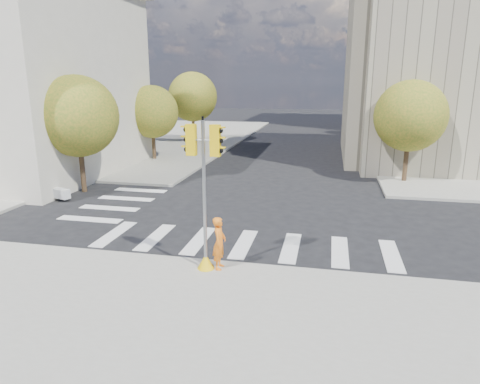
% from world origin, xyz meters
% --- Properties ---
extents(ground, '(160.00, 160.00, 0.00)m').
position_xyz_m(ground, '(0.00, 0.00, 0.00)').
color(ground, black).
rests_on(ground, ground).
extents(sidewalk_far_left, '(28.00, 40.00, 0.15)m').
position_xyz_m(sidewalk_far_left, '(-20.00, 26.00, 0.07)').
color(sidewalk_far_left, gray).
rests_on(sidewalk_far_left, ground).
extents(tree_lw_near, '(4.40, 4.40, 6.41)m').
position_xyz_m(tree_lw_near, '(-10.50, 4.00, 4.20)').
color(tree_lw_near, '#382616').
rests_on(tree_lw_near, ground).
extents(tree_lw_mid, '(4.00, 4.00, 5.77)m').
position_xyz_m(tree_lw_mid, '(-10.50, 14.00, 3.76)').
color(tree_lw_mid, '#382616').
rests_on(tree_lw_mid, ground).
extents(tree_lw_far, '(4.80, 4.80, 6.95)m').
position_xyz_m(tree_lw_far, '(-10.50, 24.00, 4.54)').
color(tree_lw_far, '#382616').
rests_on(tree_lw_far, ground).
extents(tree_re_near, '(4.20, 4.20, 6.16)m').
position_xyz_m(tree_re_near, '(7.50, 10.00, 4.05)').
color(tree_re_near, '#382616').
rests_on(tree_re_near, ground).
extents(tree_re_mid, '(4.60, 4.60, 6.66)m').
position_xyz_m(tree_re_mid, '(7.50, 22.00, 4.35)').
color(tree_re_mid, '#382616').
rests_on(tree_re_mid, ground).
extents(tree_re_far, '(4.00, 4.00, 5.88)m').
position_xyz_m(tree_re_far, '(7.50, 34.00, 3.87)').
color(tree_re_far, '#382616').
rests_on(tree_re_far, ground).
extents(lamp_near, '(0.35, 0.18, 8.11)m').
position_xyz_m(lamp_near, '(8.00, 14.00, 4.58)').
color(lamp_near, black).
rests_on(lamp_near, sidewalk_far_right).
extents(lamp_far, '(0.35, 0.18, 8.11)m').
position_xyz_m(lamp_far, '(8.00, 28.00, 4.58)').
color(lamp_far, black).
rests_on(lamp_far, sidewalk_far_right).
extents(traffic_signal, '(1.07, 0.56, 4.89)m').
position_xyz_m(traffic_signal, '(-0.80, -4.72, 2.24)').
color(traffic_signal, '#E1B50B').
rests_on(traffic_signal, sidewalk_near).
extents(photographer, '(0.43, 0.64, 1.74)m').
position_xyz_m(photographer, '(-0.38, -4.60, 1.02)').
color(photographer, orange).
rests_on(photographer, sidewalk_near).
extents(planter_wall, '(5.85, 2.16, 0.50)m').
position_xyz_m(planter_wall, '(-13.00, 2.76, 0.40)').
color(planter_wall, silver).
rests_on(planter_wall, sidewalk_left_near).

